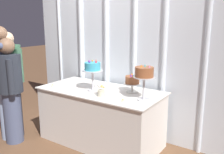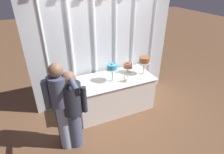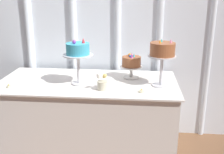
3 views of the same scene
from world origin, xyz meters
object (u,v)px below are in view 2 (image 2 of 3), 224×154
object	(u,v)px
flower_vase	(126,79)
guest_man_pink_jacket	(61,105)
cake_table	(114,94)
cake_display_center	(128,66)
cake_display_rightmost	(144,61)
cake_display_leftmost	(112,68)
tealight_near_left	(141,79)
guest_girl_blue_dress	(61,105)
guest_man_dark_suit	(73,108)
tealight_far_left	(87,91)

from	to	relation	value
flower_vase	guest_man_pink_jacket	distance (m)	1.43
cake_table	flower_vase	size ratio (longest dim) A/B	10.71
cake_display_center	guest_man_pink_jacket	world-z (taller)	guest_man_pink_jacket
cake_display_center	cake_display_rightmost	world-z (taller)	cake_display_rightmost
cake_display_leftmost	cake_display_rightmost	xyz separation A→B (m)	(0.77, 0.01, 0.01)
cake_display_rightmost	flower_vase	xyz separation A→B (m)	(-0.53, -0.15, -0.27)
cake_display_rightmost	tealight_near_left	xyz separation A→B (m)	(-0.18, -0.19, -0.31)
guest_girl_blue_dress	flower_vase	bearing A→B (deg)	17.81
cake_display_center	guest_girl_blue_dress	bearing A→B (deg)	-153.54
cake_display_center	guest_man_dark_suit	xyz separation A→B (m)	(-1.48, -0.84, -0.13)
flower_vase	guest_man_pink_jacket	world-z (taller)	guest_man_pink_jacket
tealight_far_left	guest_man_dark_suit	distance (m)	0.58
guest_girl_blue_dress	tealight_far_left	bearing A→B (deg)	37.95
cake_display_rightmost	tealight_far_left	xyz separation A→B (m)	(-1.39, -0.18, -0.31)
flower_vase	tealight_far_left	bearing A→B (deg)	-178.16
cake_display_center	cake_display_rightmost	bearing A→B (deg)	-37.90
cake_display_leftmost	flower_vase	bearing A→B (deg)	-30.12
tealight_near_left	guest_man_pink_jacket	distance (m)	1.77
cake_display_center	guest_man_pink_jacket	distance (m)	1.79
cake_table	cake_display_leftmost	world-z (taller)	cake_display_leftmost
cake_table	guest_man_pink_jacket	size ratio (longest dim) A/B	1.10
cake_table	guest_girl_blue_dress	distance (m)	1.50
tealight_far_left	guest_man_dark_suit	xyz separation A→B (m)	(-0.37, -0.44, 0.01)
cake_table	tealight_near_left	size ratio (longest dim) A/B	35.47
tealight_near_left	cake_display_center	bearing A→B (deg)	103.96
cake_table	guest_man_dark_suit	world-z (taller)	guest_man_dark_suit
cake_display_leftmost	guest_man_dark_suit	xyz separation A→B (m)	(-0.99, -0.61, -0.29)
cake_display_rightmost	flower_vase	bearing A→B (deg)	-163.89
cake_display_leftmost	flower_vase	size ratio (longest dim) A/B	2.69
cake_display_rightmost	guest_girl_blue_dress	bearing A→B (deg)	-162.65
tealight_near_left	guest_man_dark_suit	world-z (taller)	guest_man_dark_suit
cake_display_center	cake_display_rightmost	size ratio (longest dim) A/B	0.59
cake_display_rightmost	tealight_near_left	world-z (taller)	cake_display_rightmost
tealight_far_left	cake_table	bearing A→B (deg)	20.09
cake_table	cake_display_rightmost	bearing A→B (deg)	-5.73
cake_display_leftmost	guest_man_dark_suit	world-z (taller)	guest_man_dark_suit
tealight_far_left	tealight_near_left	bearing A→B (deg)	-0.36
cake_display_leftmost	guest_man_pink_jacket	bearing A→B (deg)	-157.07
tealight_far_left	cake_display_rightmost	bearing A→B (deg)	7.40
cake_display_rightmost	guest_man_pink_jacket	world-z (taller)	guest_man_pink_jacket
cake_table	cake_display_center	world-z (taller)	cake_display_center
cake_display_center	tealight_far_left	bearing A→B (deg)	-160.22
tealight_far_left	guest_man_pink_jacket	size ratio (longest dim) A/B	0.03
cake_display_leftmost	guest_girl_blue_dress	world-z (taller)	guest_girl_blue_dress
cake_display_center	guest_man_dark_suit	distance (m)	1.71
guest_man_dark_suit	tealight_far_left	bearing A→B (deg)	49.40
tealight_near_left	guest_girl_blue_dress	size ratio (longest dim) A/B	0.03
flower_vase	tealight_far_left	size ratio (longest dim) A/B	3.95
cake_display_center	flower_vase	world-z (taller)	cake_display_center
guest_girl_blue_dress	guest_man_dark_suit	world-z (taller)	guest_girl_blue_dress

